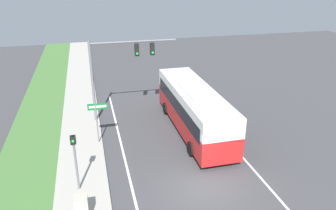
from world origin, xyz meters
TOP-DOWN VIEW (x-y plane):
  - ground_plane at (0.00, 0.00)m, footprint 80.00×80.00m
  - sidewalk at (-6.20, 0.00)m, footprint 2.80×80.00m
  - lane_divider_near at (-3.60, 0.00)m, footprint 0.14×30.00m
  - lane_divider_far at (3.60, 0.00)m, footprint 0.14×30.00m
  - bus at (1.76, 6.54)m, footprint 2.76×10.77m
  - signal_gantry at (-3.09, 9.80)m, footprint 6.43×0.41m
  - pedestrian_signal at (-6.35, 1.28)m, footprint 0.28×0.34m
  - street_sign at (-4.98, 6.20)m, footprint 1.30×0.08m
  - utility_cabinet at (-6.18, -1.07)m, footprint 0.61×0.60m

SIDE VIEW (x-z plane):
  - ground_plane at x=0.00m, z-range 0.00..0.00m
  - lane_divider_near at x=-3.60m, z-range 0.00..0.01m
  - lane_divider_far at x=3.60m, z-range 0.00..0.01m
  - sidewalk at x=-6.20m, z-range 0.00..0.12m
  - utility_cabinet at x=-6.18m, z-range 0.12..1.36m
  - bus at x=1.76m, z-range 0.16..3.58m
  - street_sign at x=-4.98m, z-range 0.60..3.58m
  - pedestrian_signal at x=-6.35m, z-range 0.58..3.86m
  - signal_gantry at x=-3.09m, z-range 1.37..7.66m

